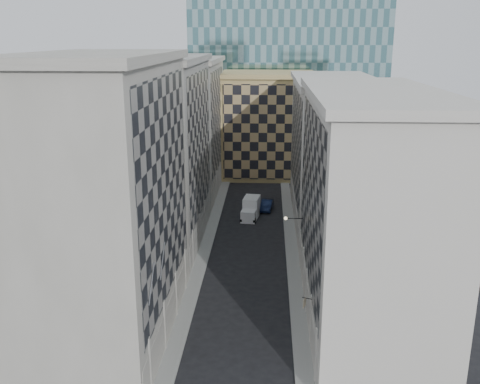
% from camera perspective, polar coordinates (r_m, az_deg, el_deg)
% --- Properties ---
extents(sidewalk_west, '(1.50, 100.00, 0.15)m').
position_cam_1_polar(sidewalk_west, '(65.49, -3.72, -6.03)').
color(sidewalk_west, gray).
rests_on(sidewalk_west, ground).
extents(sidewalk_east, '(1.50, 100.00, 0.15)m').
position_cam_1_polar(sidewalk_east, '(65.13, 5.54, -6.21)').
color(sidewalk_east, gray).
rests_on(sidewalk_east, ground).
extents(bldg_left_a, '(10.80, 22.80, 23.70)m').
position_cam_1_polar(bldg_left_a, '(45.13, -13.95, -1.02)').
color(bldg_left_a, '#9B988C').
rests_on(bldg_left_a, ground).
extents(bldg_left_b, '(10.80, 22.80, 22.70)m').
position_cam_1_polar(bldg_left_b, '(65.92, -8.48, 4.21)').
color(bldg_left_b, gray).
rests_on(bldg_left_b, ground).
extents(bldg_left_c, '(10.80, 22.80, 21.70)m').
position_cam_1_polar(bldg_left_c, '(87.31, -5.63, 6.90)').
color(bldg_left_c, '#9B988C').
rests_on(bldg_left_c, ground).
extents(bldg_right_a, '(10.80, 26.80, 20.70)m').
position_cam_1_polar(bldg_right_a, '(48.22, 13.27, -1.74)').
color(bldg_right_a, beige).
rests_on(bldg_right_a, ground).
extents(bldg_right_b, '(10.80, 28.80, 19.70)m').
position_cam_1_polar(bldg_right_b, '(74.22, 9.75, 4.33)').
color(bldg_right_b, beige).
rests_on(bldg_right_b, ground).
extents(tan_block, '(16.80, 14.80, 18.80)m').
position_cam_1_polar(tan_block, '(99.27, 2.94, 7.26)').
color(tan_block, tan).
rests_on(tan_block, ground).
extents(church_tower, '(7.20, 7.20, 51.50)m').
position_cam_1_polar(church_tower, '(112.22, 2.04, 17.28)').
color(church_tower, '#312C26').
rests_on(church_tower, ground).
extents(flagpoles_left, '(0.10, 6.33, 2.33)m').
position_cam_1_polar(flagpoles_left, '(40.71, -8.82, -8.39)').
color(flagpoles_left, gray).
rests_on(flagpoles_left, ground).
extents(bracket_lamp, '(1.98, 0.36, 0.36)m').
position_cam_1_polar(bracket_lamp, '(57.32, 5.07, -2.82)').
color(bracket_lamp, black).
rests_on(bracket_lamp, ground).
extents(box_truck, '(2.75, 5.40, 2.84)m').
position_cam_1_polar(box_truck, '(76.12, 1.16, -1.85)').
color(box_truck, white).
rests_on(box_truck, ground).
extents(dark_car, '(2.17, 4.74, 1.51)m').
position_cam_1_polar(dark_car, '(79.70, 2.88, -1.40)').
color(dark_car, '#0F1937').
rests_on(dark_car, ground).
extents(shop_sign, '(0.78, 0.68, 0.79)m').
position_cam_1_polar(shop_sign, '(45.17, 6.91, -11.60)').
color(shop_sign, black).
rests_on(shop_sign, ground).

